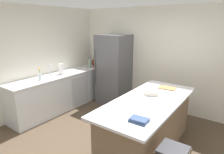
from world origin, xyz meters
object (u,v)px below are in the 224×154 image
Objects in this scene: syrup_bottle at (89,63)px; cutting_board at (167,88)px; paper_towel_roll at (61,69)px; hot_sauce_bottle at (93,63)px; mixing_bowl at (152,92)px; kitchen_island at (148,124)px; refrigerator at (114,69)px; cookbook_stack at (139,120)px; sink_faucet at (50,70)px; whiskey_bottle at (94,62)px; gin_bottle at (90,63)px; flower_vase at (40,76)px.

syrup_bottle is 2.77m from cutting_board.
paper_towel_roll reaches higher than hot_sauce_bottle.
hot_sauce_bottle is at bearing 162.56° from cutting_board.
cutting_board is (2.69, -0.66, -0.08)m from syrup_bottle.
kitchen_island is at bearing -74.86° from mixing_bowl.
refrigerator is 7.72× the size of syrup_bottle.
refrigerator is (-1.75, 1.44, 0.48)m from kitchen_island.
syrup_bottle is at bearing 155.89° from mixing_bowl.
refrigerator is 2.97m from cookbook_stack.
paper_towel_roll is 0.88× the size of cutting_board.
whiskey_bottle is at bearing 84.70° from sink_faucet.
paper_towel_roll reaches higher than mixing_bowl.
kitchen_island is 7.46× the size of gin_bottle.
whiskey_bottle is 0.20m from gin_bottle.
cookbook_stack is at bearing -39.49° from hot_sauce_bottle.
gin_bottle is 2.68m from mixing_bowl.
refrigerator is 6.06× the size of paper_towel_roll.
whiskey_bottle reaches higher than hot_sauce_bottle.
cookbook_stack is (2.81, -1.08, -0.10)m from paper_towel_roll.
mixing_bowl is (-0.29, 1.04, 0.02)m from cookbook_stack.
whiskey_bottle is (0.15, -0.09, 0.04)m from hot_sauce_bottle.
sink_faucet is 1.22× the size of syrup_bottle.
hot_sauce_bottle is 0.65× the size of whiskey_bottle.
flower_vase is 0.92× the size of paper_towel_roll.
gin_bottle reaches higher than mixing_bowl.
hot_sauce_bottle is (-0.11, 1.95, -0.02)m from flower_vase.
mixing_bowl is (2.59, -1.16, -0.05)m from syrup_bottle.
syrup_bottle is (0.01, -0.18, 0.02)m from hot_sauce_bottle.
sink_faucet is 1.05× the size of flower_vase.
whiskey_bottle is at bearing 86.55° from gin_bottle.
sink_faucet is 2.79m from cutting_board.
refrigerator is 7.74× the size of cookbook_stack.
flower_vase is 0.92× the size of whiskey_bottle.
hot_sauce_bottle is (-0.91, 0.17, 0.06)m from refrigerator.
gin_bottle is at bearing -40.21° from syrup_bottle.
sink_faucet reaches higher than cutting_board.
kitchen_island is 9.19× the size of cookbook_stack.
hot_sauce_bottle is at bearing 114.80° from gin_bottle.
syrup_bottle is 3.62m from cookbook_stack.
whiskey_bottle is 2.75m from mixing_bowl.
gin_bottle is (-0.01, -0.20, -0.00)m from whiskey_bottle.
whiskey_bottle reaches higher than cookbook_stack.
mixing_bowl is 0.51m from cutting_board.
kitchen_island is 2.32m from refrigerator.
gin_bottle is 2.63m from cutting_board.
syrup_bottle is at bearing 93.87° from paper_towel_roll.
refrigerator is 0.78m from whiskey_bottle.
kitchen_island is at bearing 7.52° from flower_vase.
cutting_board is (2.56, -0.56, -0.11)m from gin_bottle.
gin_bottle is 1.13× the size of mixing_bowl.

